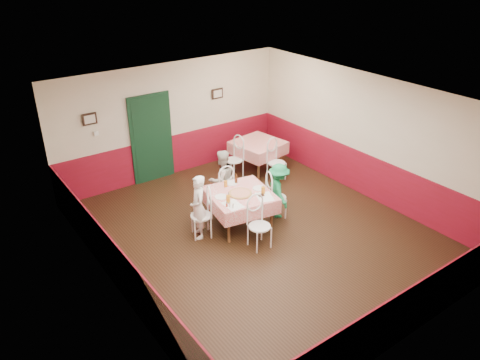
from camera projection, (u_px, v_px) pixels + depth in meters
floor at (259, 233)px, 9.46m from camera, size 7.00×7.00×0.00m
ceiling at (262, 99)px, 8.20m from camera, size 7.00×7.00×0.00m
back_wall at (172, 120)px, 11.36m from camera, size 6.00×0.10×2.80m
front_wall at (420, 262)px, 6.29m from camera, size 6.00×0.10×2.80m
left_wall at (108, 219)px, 7.26m from camera, size 0.10×7.00×2.80m
right_wall at (367, 136)px, 10.39m from camera, size 0.10×7.00×2.80m
wainscot_back at (175, 154)px, 11.76m from camera, size 6.00×0.03×1.00m
wainscot_front at (409, 312)px, 6.71m from camera, size 6.00×0.03×1.00m
wainscot_left at (116, 266)px, 7.68m from camera, size 0.03×7.00×1.00m
wainscot_right at (362, 173)px, 10.79m from camera, size 0.03×7.00×1.00m
door at (152, 139)px, 11.17m from camera, size 0.96×0.06×2.10m
picture_left at (90, 119)px, 10.08m from camera, size 0.32×0.03×0.26m
picture_right at (217, 94)px, 11.80m from camera, size 0.32×0.03×0.26m
thermostat at (96, 133)px, 10.29m from camera, size 0.10×0.03×0.10m
main_table at (240, 209)px, 9.55m from camera, size 1.41×1.41×0.77m
second_table at (258, 156)px, 11.97m from camera, size 1.28×1.28×0.77m
chair_left at (201, 216)px, 9.19m from camera, size 0.54×0.54×0.90m
chair_right at (276, 197)px, 9.85m from camera, size 0.53×0.53×0.90m
chair_far at (223, 189)px, 10.20m from camera, size 0.47×0.47×0.90m
chair_near at (260, 226)px, 8.84m from camera, size 0.45×0.45×0.90m
chair_second_a at (234, 160)px, 11.55m from camera, size 0.48×0.48×0.90m
chair_second_b at (277, 163)px, 11.40m from camera, size 0.48×0.48×0.90m
pizza at (240, 193)px, 9.33m from camera, size 0.53×0.53×0.03m
plate_left at (221, 197)px, 9.22m from camera, size 0.29×0.29×0.01m
plate_right at (259, 188)px, 9.54m from camera, size 0.29×0.29×0.01m
plate_far at (231, 183)px, 9.75m from camera, size 0.29×0.29×0.01m
glass_a at (228, 199)px, 8.99m from camera, size 0.10×0.10×0.16m
glass_b at (263, 190)px, 9.32m from camera, size 0.09×0.09×0.15m
glass_c at (226, 184)px, 9.60m from camera, size 0.08×0.08×0.13m
beer_bottle at (236, 179)px, 9.71m from camera, size 0.07×0.07×0.21m
shaker_a at (230, 205)px, 8.85m from camera, size 0.04×0.04×0.09m
shaker_b at (233, 206)px, 8.82m from camera, size 0.04×0.04×0.09m
shaker_c at (227, 205)px, 8.86m from camera, size 0.04×0.04×0.09m
menu_left at (233, 205)px, 8.94m from camera, size 0.31×0.41×0.00m
menu_right at (265, 197)px, 9.23m from camera, size 0.43×0.48×0.00m
wallet at (261, 195)px, 9.27m from camera, size 0.12×0.11×0.02m
diner_left at (198, 207)px, 9.07m from camera, size 0.46×0.56×1.32m
diner_far at (222, 179)px, 10.14m from camera, size 0.66×0.52×1.33m
diner_right at (279, 191)px, 9.80m from camera, size 0.68×0.88×1.20m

